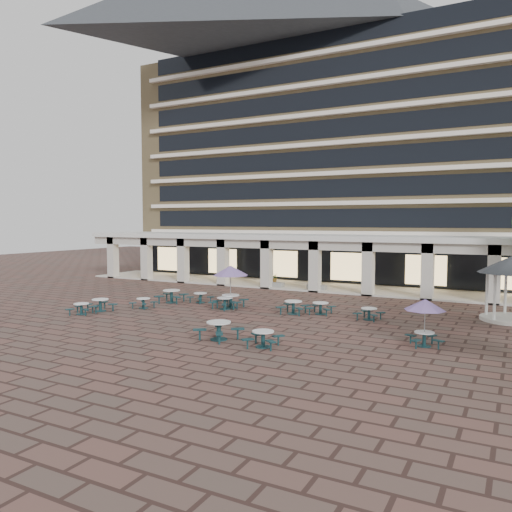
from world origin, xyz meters
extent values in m
plane|color=brown|center=(0.00, 0.00, 0.00)|extent=(120.00, 120.00, 0.00)
cube|color=tan|center=(0.00, 25.50, 11.00)|extent=(40.00, 15.00, 22.00)
cube|color=silver|center=(0.00, 17.75, 4.50)|extent=(36.80, 0.50, 0.35)
cube|color=black|center=(0.00, 17.98, 5.80)|extent=(35.20, 0.05, 1.60)
cube|color=silver|center=(0.00, 17.75, 7.10)|extent=(36.80, 0.50, 0.35)
cube|color=black|center=(0.00, 17.98, 8.40)|extent=(35.20, 0.05, 1.60)
cube|color=silver|center=(0.00, 17.75, 9.70)|extent=(36.80, 0.50, 0.35)
cube|color=black|center=(0.00, 17.98, 11.00)|extent=(35.20, 0.05, 1.60)
cube|color=silver|center=(0.00, 17.75, 12.30)|extent=(36.80, 0.50, 0.35)
cube|color=black|center=(0.00, 17.98, 13.60)|extent=(35.20, 0.05, 1.60)
cube|color=silver|center=(0.00, 17.75, 14.90)|extent=(36.80, 0.50, 0.35)
cube|color=black|center=(0.00, 17.98, 16.20)|extent=(35.20, 0.05, 1.60)
cube|color=silver|center=(0.00, 17.75, 17.50)|extent=(36.80, 0.50, 0.35)
cube|color=black|center=(0.00, 17.98, 18.80)|extent=(35.20, 0.05, 1.60)
cube|color=silver|center=(0.00, 17.75, 20.10)|extent=(36.80, 0.50, 0.35)
cube|color=black|center=(0.00, 17.98, 21.40)|extent=(35.20, 0.05, 1.60)
cube|color=white|center=(0.00, 15.00, 4.20)|extent=(42.00, 6.60, 0.40)
cube|color=beige|center=(0.00, 12.15, 3.75)|extent=(42.00, 0.30, 0.90)
cube|color=black|center=(0.00, 17.70, 1.80)|extent=(38.00, 0.15, 3.20)
cube|color=beige|center=(0.00, 15.00, 0.06)|extent=(42.00, 6.00, 0.12)
cube|color=beige|center=(-19.00, 12.40, 2.00)|extent=(0.80, 0.80, 4.00)
cube|color=beige|center=(-14.78, 12.40, 2.00)|extent=(0.80, 0.80, 4.00)
cube|color=beige|center=(-10.56, 12.40, 2.00)|extent=(0.80, 0.80, 4.00)
cube|color=beige|center=(-6.33, 12.40, 2.00)|extent=(0.80, 0.80, 4.00)
cube|color=beige|center=(-2.11, 12.40, 2.00)|extent=(0.80, 0.80, 4.00)
cube|color=beige|center=(2.11, 12.40, 2.00)|extent=(0.80, 0.80, 4.00)
cube|color=beige|center=(6.33, 12.40, 2.00)|extent=(0.80, 0.80, 4.00)
cube|color=beige|center=(10.56, 12.40, 2.00)|extent=(0.80, 0.80, 4.00)
cube|color=beige|center=(14.78, 12.40, 2.00)|extent=(0.80, 0.80, 4.00)
cube|color=#FFD88C|center=(-16.00, 17.55, 1.60)|extent=(3.20, 0.08, 2.40)
cube|color=#FFD88C|center=(-9.60, 17.55, 1.60)|extent=(3.20, 0.08, 2.40)
cube|color=#FFD88C|center=(-3.20, 17.55, 1.60)|extent=(3.20, 0.08, 2.40)
cube|color=#FFD88C|center=(3.20, 17.55, 1.60)|extent=(3.20, 0.08, 2.40)
cube|color=#FFD88C|center=(9.60, 17.55, 1.60)|extent=(3.20, 0.08, 2.40)
cylinder|color=#133339|center=(-6.44, -1.75, 0.02)|extent=(0.70, 0.70, 0.04)
cylinder|color=#133339|center=(-6.44, -1.75, 0.33)|extent=(0.18, 0.18, 0.66)
cylinder|color=white|center=(-6.44, -1.75, 0.73)|extent=(1.00, 1.00, 0.05)
cube|color=#133339|center=(-5.74, -1.40, 0.44)|extent=(0.62, 0.49, 0.05)
cylinder|color=#133339|center=(-5.74, -1.40, 0.21)|extent=(0.08, 0.08, 0.42)
cube|color=#133339|center=(-6.79, -1.05, 0.44)|extent=(0.49, 0.62, 0.05)
cylinder|color=#133339|center=(-6.79, -1.05, 0.21)|extent=(0.08, 0.08, 0.42)
cube|color=#133339|center=(-7.14, -2.09, 0.44)|extent=(0.62, 0.49, 0.05)
cylinder|color=#133339|center=(-7.14, -2.09, 0.21)|extent=(0.08, 0.08, 0.42)
cube|color=#133339|center=(-6.10, -2.45, 0.44)|extent=(0.49, 0.62, 0.05)
cylinder|color=#133339|center=(-6.10, -2.45, 0.21)|extent=(0.08, 0.08, 0.42)
cylinder|color=#133339|center=(-6.65, -3.05, 0.02)|extent=(0.61, 0.61, 0.03)
cylinder|color=#133339|center=(-6.65, -3.05, 0.29)|extent=(0.16, 0.16, 0.58)
cylinder|color=white|center=(-6.65, -3.05, 0.64)|extent=(0.87, 0.87, 0.04)
cube|color=#133339|center=(-6.38, -2.43, 0.38)|extent=(0.42, 0.54, 0.04)
cylinder|color=#133339|center=(-6.38, -2.43, 0.18)|extent=(0.07, 0.07, 0.37)
cube|color=#133339|center=(-7.28, -2.78, 0.38)|extent=(0.54, 0.42, 0.04)
cylinder|color=#133339|center=(-7.28, -2.78, 0.18)|extent=(0.07, 0.07, 0.37)
cube|color=#133339|center=(-6.93, -3.68, 0.38)|extent=(0.42, 0.54, 0.04)
cylinder|color=#133339|center=(-6.93, -3.68, 0.18)|extent=(0.07, 0.07, 0.37)
cube|color=#133339|center=(-6.03, -3.33, 0.38)|extent=(0.54, 0.42, 0.04)
cylinder|color=#133339|center=(-6.03, -3.33, 0.18)|extent=(0.07, 0.07, 0.37)
cylinder|color=#133339|center=(6.41, -4.87, 0.02)|extent=(0.67, 0.67, 0.04)
cylinder|color=#133339|center=(6.41, -4.87, 0.32)|extent=(0.17, 0.17, 0.64)
cylinder|color=white|center=(6.41, -4.87, 0.70)|extent=(0.96, 0.96, 0.05)
cube|color=#133339|center=(6.86, -4.27, 0.42)|extent=(0.53, 0.59, 0.05)
cylinder|color=#133339|center=(6.86, -4.27, 0.20)|extent=(0.08, 0.08, 0.40)
cube|color=#133339|center=(5.81, -4.41, 0.42)|extent=(0.59, 0.53, 0.05)
cylinder|color=#133339|center=(5.81, -4.41, 0.20)|extent=(0.08, 0.08, 0.40)
cube|color=#133339|center=(5.96, -5.47, 0.42)|extent=(0.53, 0.59, 0.05)
cylinder|color=#133339|center=(5.96, -5.47, 0.20)|extent=(0.08, 0.08, 0.40)
cube|color=#133339|center=(7.01, -5.32, 0.42)|extent=(0.59, 0.53, 0.05)
cylinder|color=#133339|center=(7.01, -5.32, 0.20)|extent=(0.08, 0.08, 0.40)
cylinder|color=#133339|center=(3.95, -4.61, 0.02)|extent=(0.79, 0.79, 0.05)
cylinder|color=#133339|center=(3.95, -4.61, 0.37)|extent=(0.20, 0.20, 0.75)
cylinder|color=white|center=(3.95, -4.61, 0.83)|extent=(1.13, 1.13, 0.06)
cube|color=#133339|center=(4.69, -4.12, 0.50)|extent=(0.69, 0.61, 0.06)
cylinder|color=#133339|center=(4.69, -4.12, 0.24)|extent=(0.09, 0.09, 0.48)
cube|color=#133339|center=(3.46, -3.88, 0.50)|extent=(0.61, 0.69, 0.06)
cylinder|color=#133339|center=(3.46, -3.88, 0.24)|extent=(0.09, 0.09, 0.48)
cube|color=#133339|center=(3.22, -5.10, 0.50)|extent=(0.69, 0.61, 0.06)
cylinder|color=#133339|center=(3.22, -5.10, 0.24)|extent=(0.09, 0.09, 0.48)
cube|color=#133339|center=(4.44, -5.35, 0.50)|extent=(0.61, 0.69, 0.06)
cylinder|color=#133339|center=(4.44, -5.35, 0.24)|extent=(0.09, 0.09, 0.48)
cylinder|color=#133339|center=(-4.56, 2.89, 0.02)|extent=(0.80, 0.80, 0.05)
cylinder|color=#133339|center=(-4.56, 2.89, 0.38)|extent=(0.21, 0.21, 0.76)
cylinder|color=white|center=(-4.56, 2.89, 0.84)|extent=(1.15, 1.15, 0.06)
cube|color=#133339|center=(-4.11, 3.66, 0.51)|extent=(0.60, 0.71, 0.06)
cylinder|color=#133339|center=(-4.11, 3.66, 0.24)|extent=(0.09, 0.09, 0.48)
cube|color=#133339|center=(-5.33, 3.34, 0.51)|extent=(0.71, 0.60, 0.06)
cylinder|color=#133339|center=(-5.33, 3.34, 0.24)|extent=(0.09, 0.09, 0.48)
cube|color=#133339|center=(-5.01, 2.12, 0.51)|extent=(0.60, 0.71, 0.06)
cylinder|color=#133339|center=(-5.01, 2.12, 0.24)|extent=(0.09, 0.09, 0.48)
cube|color=#133339|center=(-3.79, 2.44, 0.51)|extent=(0.71, 0.60, 0.06)
cylinder|color=#133339|center=(-3.79, 2.44, 0.24)|extent=(0.09, 0.09, 0.48)
cylinder|color=#133339|center=(0.01, 3.06, 0.02)|extent=(0.78, 0.78, 0.04)
cylinder|color=#133339|center=(0.01, 3.06, 0.37)|extent=(0.20, 0.20, 0.73)
cylinder|color=white|center=(0.01, 3.06, 0.81)|extent=(1.11, 1.11, 0.06)
cube|color=#133339|center=(0.64, 3.65, 0.49)|extent=(0.66, 0.64, 0.06)
cylinder|color=#133339|center=(0.64, 3.65, 0.23)|extent=(0.09, 0.09, 0.47)
cube|color=#133339|center=(-0.58, 3.69, 0.49)|extent=(0.64, 0.66, 0.06)
cylinder|color=#133339|center=(-0.58, 3.69, 0.23)|extent=(0.09, 0.09, 0.47)
cube|color=#133339|center=(-0.62, 2.47, 0.49)|extent=(0.66, 0.64, 0.06)
cylinder|color=#133339|center=(-0.62, 2.47, 0.23)|extent=(0.09, 0.09, 0.47)
cube|color=#133339|center=(0.60, 2.43, 0.49)|extent=(0.64, 0.66, 0.06)
cylinder|color=#133339|center=(0.60, 2.43, 0.23)|extent=(0.09, 0.09, 0.47)
cylinder|color=gray|center=(0.01, 3.06, 1.33)|extent=(0.06, 0.06, 2.66)
cone|color=#7E5FA6|center=(0.01, 3.06, 2.38)|extent=(2.33, 2.33, 0.61)
cylinder|color=#133339|center=(8.88, 3.33, 0.02)|extent=(0.62, 0.62, 0.04)
cylinder|color=#133339|center=(8.88, 3.33, 0.29)|extent=(0.16, 0.16, 0.58)
cylinder|color=white|center=(8.88, 3.33, 0.65)|extent=(0.89, 0.89, 0.04)
cube|color=#133339|center=(9.43, 3.75, 0.39)|extent=(0.54, 0.49, 0.04)
cylinder|color=#133339|center=(9.43, 3.75, 0.19)|extent=(0.07, 0.07, 0.37)
cube|color=#133339|center=(8.46, 3.88, 0.39)|extent=(0.49, 0.54, 0.04)
cylinder|color=#133339|center=(8.46, 3.88, 0.19)|extent=(0.07, 0.07, 0.37)
cube|color=#133339|center=(8.33, 2.91, 0.39)|extent=(0.54, 0.49, 0.04)
cylinder|color=#133339|center=(8.33, 2.91, 0.19)|extent=(0.07, 0.07, 0.37)
cube|color=#133339|center=(9.30, 2.78, 0.39)|extent=(0.49, 0.54, 0.04)
cylinder|color=#133339|center=(9.30, 2.78, 0.19)|extent=(0.07, 0.07, 0.37)
cylinder|color=#133339|center=(-2.81, 3.77, 0.02)|extent=(0.63, 0.63, 0.04)
cylinder|color=#133339|center=(-2.81, 3.77, 0.29)|extent=(0.16, 0.16, 0.59)
cylinder|color=white|center=(-2.81, 3.77, 0.65)|extent=(0.89, 0.89, 0.04)
cube|color=#133339|center=(-2.21, 4.13, 0.39)|extent=(0.55, 0.47, 0.04)
cylinder|color=#133339|center=(-2.21, 4.13, 0.19)|extent=(0.07, 0.07, 0.38)
cube|color=#133339|center=(-3.16, 4.37, 0.39)|extent=(0.47, 0.55, 0.04)
cylinder|color=#133339|center=(-3.16, 4.37, 0.19)|extent=(0.07, 0.07, 0.38)
cube|color=#133339|center=(-3.40, 3.41, 0.39)|extent=(0.55, 0.47, 0.04)
cylinder|color=#133339|center=(-3.40, 3.41, 0.19)|extent=(0.07, 0.07, 0.38)
cube|color=#133339|center=(-2.45, 3.17, 0.39)|extent=(0.47, 0.55, 0.04)
cylinder|color=#133339|center=(-2.45, 3.17, 0.19)|extent=(0.07, 0.07, 0.38)
cylinder|color=#133339|center=(-4.80, 0.31, 0.02)|extent=(0.60, 0.60, 0.03)
cylinder|color=#133339|center=(-4.80, 0.31, 0.28)|extent=(0.15, 0.15, 0.56)
cylinder|color=white|center=(-4.80, 0.31, 0.62)|extent=(0.85, 0.85, 0.04)
cube|color=#133339|center=(-4.33, 0.77, 0.37)|extent=(0.50, 0.50, 0.04)
cylinder|color=#133339|center=(-4.33, 0.77, 0.18)|extent=(0.07, 0.07, 0.36)
cube|color=#133339|center=(-5.26, 0.78, 0.37)|extent=(0.50, 0.50, 0.04)
cylinder|color=#133339|center=(-5.26, 0.78, 0.18)|extent=(0.07, 0.07, 0.36)
cube|color=#133339|center=(-5.28, -0.15, 0.37)|extent=(0.50, 0.50, 0.04)
cylinder|color=#133339|center=(-5.28, -0.15, 0.18)|extent=(0.07, 0.07, 0.36)
cube|color=#133339|center=(-4.34, -0.17, 0.37)|extent=(0.50, 0.50, 0.04)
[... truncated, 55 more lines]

